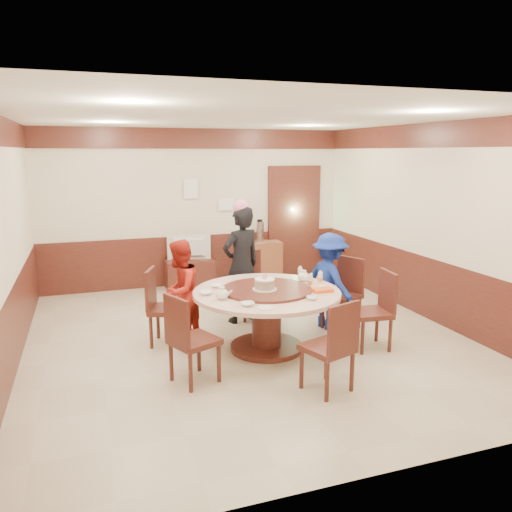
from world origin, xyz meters
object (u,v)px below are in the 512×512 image
object	(u,v)px
banquet_table	(267,308)
person_blue	(330,281)
person_standing	(241,265)
side_cabinet	(259,261)
thermos	(260,232)
tv_stand	(190,274)
shrimp_platter	(322,291)
person_red	(180,291)
television	(189,248)
birthday_cake	(265,284)

from	to	relation	value
banquet_table	person_blue	world-z (taller)	person_blue
banquet_table	person_standing	size ratio (longest dim) A/B	1.07
side_cabinet	thermos	bearing A→B (deg)	0.00
person_standing	tv_stand	distance (m)	2.16
person_standing	shrimp_platter	xyz separation A→B (m)	(0.56, -1.44, -0.05)
person_standing	person_blue	world-z (taller)	person_standing
person_red	tv_stand	world-z (taller)	person_red
person_blue	television	distance (m)	3.05
shrimp_platter	person_red	bearing A→B (deg)	147.78
shrimp_platter	side_cabinet	xyz separation A→B (m)	(0.44, 3.52, -0.40)
banquet_table	tv_stand	bearing A→B (deg)	95.63
person_blue	television	bearing A→B (deg)	14.85
birthday_cake	side_cabinet	bearing A→B (deg)	71.78
birthday_cake	thermos	xyz separation A→B (m)	(1.08, 3.24, 0.09)
banquet_table	television	distance (m)	3.19
person_standing	thermos	bearing A→B (deg)	-133.94
shrimp_platter	thermos	world-z (taller)	thermos
side_cabinet	person_standing	bearing A→B (deg)	-115.61
person_standing	person_red	bearing A→B (deg)	8.10
person_standing	side_cabinet	bearing A→B (deg)	-133.69
birthday_cake	side_cabinet	size ratio (longest dim) A/B	0.37
person_standing	thermos	distance (m)	2.32
tv_stand	shrimp_platter	bearing A→B (deg)	-75.61
banquet_table	shrimp_platter	xyz separation A→B (m)	(0.58, -0.32, 0.24)
person_blue	tv_stand	distance (m)	3.08
banquet_table	person_standing	xyz separation A→B (m)	(0.02, 1.11, 0.30)
person_standing	birthday_cake	world-z (taller)	person_standing
person_blue	birthday_cake	distance (m)	1.24
banquet_table	side_cabinet	size ratio (longest dim) A/B	2.23
person_standing	television	size ratio (longest dim) A/B	2.16
thermos	banquet_table	bearing A→B (deg)	-107.93
banquet_table	person_red	distance (m)	1.14
person_red	thermos	bearing A→B (deg)	177.61
person_red	person_standing	bearing A→B (deg)	151.47
person_blue	shrimp_platter	distance (m)	0.93
person_standing	side_cabinet	distance (m)	2.36
person_blue	side_cabinet	xyz separation A→B (m)	(-0.06, 2.75, -0.29)
person_standing	television	xyz separation A→B (m)	(-0.34, 2.05, -0.11)
birthday_cake	television	world-z (taller)	birthday_cake
banquet_table	tv_stand	size ratio (longest dim) A/B	2.10
person_blue	thermos	distance (m)	2.76
person_red	side_cabinet	xyz separation A→B (m)	(1.97, 2.56, -0.28)
person_standing	person_blue	distance (m)	1.26
tv_stand	thermos	size ratio (longest dim) A/B	2.24
banquet_table	birthday_cake	xyz separation A→B (m)	(-0.04, -0.04, 0.32)
television	banquet_table	bearing A→B (deg)	106.23
banquet_table	birthday_cake	world-z (taller)	birthday_cake
tv_stand	thermos	world-z (taller)	thermos
person_blue	birthday_cake	size ratio (longest dim) A/B	4.53
person_red	shrimp_platter	bearing A→B (deg)	93.07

